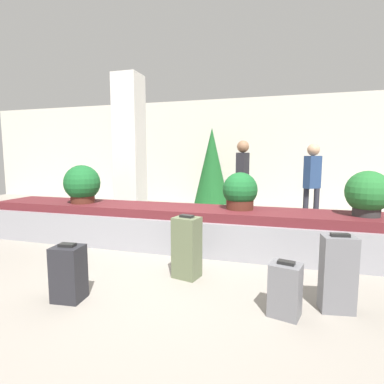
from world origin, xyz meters
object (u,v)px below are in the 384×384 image
Objects in this scene: suitcase_0 at (285,290)px; potted_plant_0 at (240,192)px; suitcase_1 at (338,274)px; suitcase_2 at (69,273)px; decorated_tree at (212,166)px; traveler_1 at (242,174)px; potted_plant_2 at (368,194)px; pillar at (130,150)px; traveler_0 at (312,178)px; potted_plant_1 at (82,184)px; suitcase_3 at (187,247)px.

potted_plant_0 is at bearing 124.57° from suitcase_0.
suitcase_1 is (0.47, 0.23, 0.12)m from suitcase_0.
decorated_tree is (0.22, 5.65, 0.93)m from suitcase_2.
suitcase_0 is 0.29× the size of traveler_1.
potted_plant_2 reaches higher than suitcase_1.
decorated_tree reaches higher than suitcase_0.
suitcase_2 is 0.33× the size of traveler_1.
pillar reaches higher than decorated_tree.
pillar is 6.14× the size of suitcase_0.
decorated_tree is (-2.44, 1.64, 0.18)m from traveler_0.
decorated_tree is (-2.96, 3.57, 0.25)m from potted_plant_2.
potted_plant_0 is 2.23m from traveler_0.
suitcase_1 reaches higher than suitcase_2.
pillar is at bearing -121.58° from decorated_tree.
suitcase_0 is at bearing -152.57° from traveler_1.
potted_plant_2 is at bearing -119.29° from traveler_1.
suitcase_0 is 3.84m from traveler_0.
potted_plant_1 is 0.39× the size of traveler_0.
suitcase_3 is at bearing -151.77° from potted_plant_2.
potted_plant_2 is (4.30, -1.39, -0.64)m from pillar.
traveler_1 is 2.05m from decorated_tree.
decorated_tree is (-2.36, 5.13, 0.85)m from suitcase_1.
suitcase_1 is at bearing -65.30° from decorated_tree.
pillar reaches higher than potted_plant_1.
traveler_1 is at bearing 36.41° from potted_plant_1.
potted_plant_2 is at bearing -2.18° from potted_plant_0.
potted_plant_0 is at bearing 82.31° from suitcase_3.
traveler_0 is at bearing -33.82° from decorated_tree.
suitcase_3 is 2.57m from potted_plant_2.
suitcase_1 is 0.34× the size of decorated_tree.
traveler_1 is at bearing 136.28° from potted_plant_2.
suitcase_0 is 0.23× the size of decorated_tree.
suitcase_0 is at bearing 2.33° from suitcase_2.
potted_plant_1 is 1.07× the size of potted_plant_2.
suitcase_2 is at bearing -157.02° from suitcase_0.
suitcase_1 is at bearing -111.05° from potted_plant_2.
suitcase_2 is at bearing -166.63° from traveler_0.
suitcase_1 is at bearing -134.40° from traveler_0.
suitcase_3 is at bearing 157.77° from suitcase_1.
suitcase_3 is 2.60m from potted_plant_1.
traveler_1 is (-0.17, 1.76, 0.17)m from potted_plant_0.
potted_plant_1 is (-1.29, 2.01, 0.69)m from suitcase_2.
potted_plant_1 is at bearing -96.57° from pillar.
decorated_tree reaches higher than suitcase_2.
suitcase_3 is (-1.13, 0.60, 0.12)m from suitcase_0.
potted_plant_1 reaches higher than potted_plant_2.
suitcase_3 is at bearing -161.45° from traveler_0.
pillar is 1.86× the size of traveler_0.
potted_plant_0 is at bearing -159.91° from traveler_1.
suitcase_0 is at bearing -163.53° from suitcase_1.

